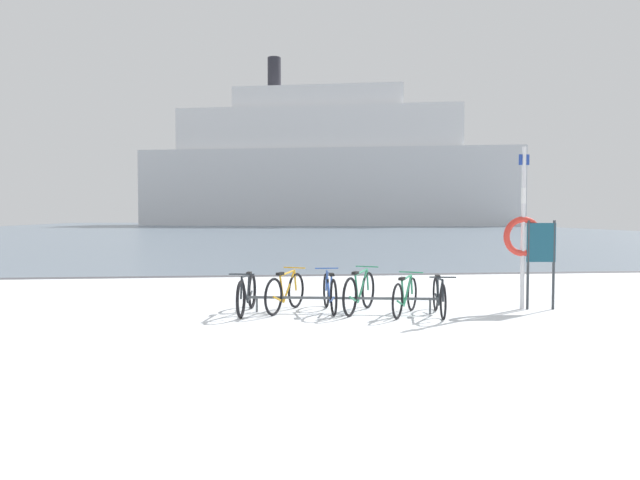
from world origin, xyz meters
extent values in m
cube|color=silver|center=(0.00, -1.00, -0.04)|extent=(80.00, 22.00, 0.08)
cube|color=slate|center=(0.00, 65.00, -0.04)|extent=(80.00, 110.00, 0.08)
cube|color=#47474C|center=(0.00, 10.00, -0.02)|extent=(80.00, 0.50, 0.05)
cylinder|color=#4C5156|center=(0.48, 3.31, 0.28)|extent=(3.53, 0.65, 0.05)
cylinder|color=#4C5156|center=(-1.10, 3.58, 0.14)|extent=(0.04, 0.04, 0.28)
cylinder|color=#4C5156|center=(2.07, 3.04, 0.14)|extent=(0.04, 0.04, 0.28)
torus|color=black|center=(-1.38, 2.98, 0.34)|extent=(0.17, 0.67, 0.67)
torus|color=black|center=(-1.20, 4.04, 0.34)|extent=(0.17, 0.67, 0.67)
cylinder|color=#1E2328|center=(-1.32, 3.33, 0.45)|extent=(0.13, 0.56, 0.56)
cylinder|color=#1E2328|center=(-1.26, 3.67, 0.43)|extent=(0.07, 0.20, 0.50)
cylinder|color=#1E2328|center=(-1.31, 3.41, 0.70)|extent=(0.15, 0.70, 0.08)
cylinder|color=#1E2328|center=(-1.24, 3.82, 0.26)|extent=(0.11, 0.47, 0.19)
cylinder|color=#1E2328|center=(-1.37, 3.02, 0.53)|extent=(0.06, 0.12, 0.39)
cube|color=black|center=(-1.25, 3.75, 0.71)|extent=(0.11, 0.21, 0.05)
cylinder|color=#1E2328|center=(-1.37, 3.06, 0.77)|extent=(0.46, 0.10, 0.02)
torus|color=black|center=(-0.34, 4.02, 0.34)|extent=(0.37, 0.63, 0.69)
torus|color=black|center=(-0.80, 3.17, 0.34)|extent=(0.37, 0.63, 0.69)
cylinder|color=gold|center=(-0.49, 3.74, 0.47)|extent=(0.27, 0.47, 0.58)
cylinder|color=gold|center=(-0.64, 3.47, 0.44)|extent=(0.12, 0.18, 0.52)
cylinder|color=gold|center=(-0.52, 3.68, 0.72)|extent=(0.33, 0.57, 0.08)
cylinder|color=gold|center=(-0.70, 3.35, 0.27)|extent=(0.23, 0.39, 0.19)
cylinder|color=gold|center=(-0.36, 3.99, 0.54)|extent=(0.08, 0.11, 0.41)
cube|color=black|center=(-0.67, 3.40, 0.74)|extent=(0.17, 0.21, 0.05)
cylinder|color=gold|center=(-0.37, 3.96, 0.79)|extent=(0.42, 0.24, 0.02)
torus|color=black|center=(0.25, 3.99, 0.34)|extent=(0.06, 0.68, 0.67)
torus|color=black|center=(0.28, 3.02, 0.34)|extent=(0.06, 0.68, 0.67)
cylinder|color=#3359B2|center=(0.26, 3.67, 0.46)|extent=(0.05, 0.51, 0.57)
cylinder|color=#3359B2|center=(0.27, 3.36, 0.44)|extent=(0.04, 0.18, 0.51)
cylinder|color=#3359B2|center=(0.26, 3.60, 0.71)|extent=(0.05, 0.63, 0.08)
cylinder|color=#3359B2|center=(0.27, 3.22, 0.26)|extent=(0.05, 0.43, 0.19)
cylinder|color=#3359B2|center=(0.25, 3.95, 0.53)|extent=(0.04, 0.11, 0.40)
cube|color=black|center=(0.27, 3.28, 0.72)|extent=(0.08, 0.20, 0.05)
cylinder|color=#3359B2|center=(0.25, 3.91, 0.78)|extent=(0.46, 0.04, 0.02)
torus|color=black|center=(1.06, 3.83, 0.36)|extent=(0.38, 0.65, 0.71)
torus|color=black|center=(0.56, 2.92, 0.36)|extent=(0.38, 0.65, 0.71)
cylinder|color=#2D8C60|center=(0.90, 3.54, 0.48)|extent=(0.29, 0.50, 0.60)
cylinder|color=#2D8C60|center=(0.73, 3.24, 0.46)|extent=(0.12, 0.18, 0.54)
cylinder|color=#2D8C60|center=(0.86, 3.47, 0.75)|extent=(0.36, 0.61, 0.09)
cylinder|color=#2D8C60|center=(0.66, 3.12, 0.28)|extent=(0.25, 0.42, 0.19)
cylinder|color=#2D8C60|center=(1.04, 3.80, 0.56)|extent=(0.09, 0.12, 0.42)
cube|color=black|center=(0.69, 3.17, 0.76)|extent=(0.17, 0.21, 0.05)
cylinder|color=#2D8C60|center=(1.02, 3.76, 0.82)|extent=(0.41, 0.24, 0.02)
torus|color=black|center=(1.84, 3.46, 0.32)|extent=(0.35, 0.57, 0.64)
torus|color=black|center=(1.35, 2.59, 0.32)|extent=(0.35, 0.57, 0.64)
cylinder|color=#2D8C60|center=(1.68, 3.18, 0.43)|extent=(0.29, 0.48, 0.54)
cylinder|color=#2D8C60|center=(1.52, 2.90, 0.41)|extent=(0.12, 0.18, 0.48)
cylinder|color=#2D8C60|center=(1.64, 3.11, 0.67)|extent=(0.35, 0.59, 0.08)
cylinder|color=#2D8C60|center=(1.45, 2.78, 0.25)|extent=(0.25, 0.40, 0.18)
cylinder|color=#2D8C60|center=(1.82, 3.43, 0.50)|extent=(0.09, 0.11, 0.38)
cube|color=black|center=(1.48, 2.83, 0.68)|extent=(0.17, 0.21, 0.05)
cylinder|color=#2D8C60|center=(1.80, 3.40, 0.74)|extent=(0.41, 0.25, 0.02)
torus|color=black|center=(2.11, 2.43, 0.32)|extent=(0.15, 0.63, 0.63)
torus|color=black|center=(2.28, 3.41, 0.32)|extent=(0.15, 0.63, 0.63)
cylinder|color=#1E2328|center=(2.17, 2.75, 0.43)|extent=(0.12, 0.52, 0.54)
cylinder|color=#1E2328|center=(2.22, 3.07, 0.41)|extent=(0.07, 0.19, 0.48)
cylinder|color=#1E2328|center=(2.18, 2.82, 0.67)|extent=(0.15, 0.65, 0.08)
cylinder|color=#1E2328|center=(2.25, 3.20, 0.25)|extent=(0.11, 0.43, 0.18)
cylinder|color=#1E2328|center=(2.12, 2.47, 0.50)|extent=(0.05, 0.11, 0.38)
cube|color=black|center=(2.24, 3.14, 0.68)|extent=(0.11, 0.21, 0.05)
cylinder|color=#1E2328|center=(2.12, 2.50, 0.74)|extent=(0.46, 0.10, 0.02)
cylinder|color=#33383D|center=(4.09, 3.37, 0.86)|extent=(0.05, 0.05, 1.72)
cylinder|color=#33383D|center=(4.58, 3.32, 0.86)|extent=(0.05, 0.05, 1.72)
cube|color=navy|center=(4.34, 3.34, 1.29)|extent=(0.55, 0.09, 0.75)
cylinder|color=silver|center=(4.00, 3.41, 1.56)|extent=(0.08, 0.08, 3.13)
cylinder|color=white|center=(4.00, 3.41, 2.19)|extent=(0.09, 0.09, 0.30)
torus|color=red|center=(4.00, 3.41, 1.41)|extent=(0.77, 0.12, 0.77)
cube|color=navy|center=(4.00, 3.41, 2.88)|extent=(0.20, 0.03, 0.20)
cube|color=silver|center=(10.21, 87.30, 6.00)|extent=(60.96, 25.39, 12.01)
cube|color=white|center=(8.75, 87.64, 15.31)|extent=(45.99, 20.22, 6.60)
cube|color=white|center=(8.75, 87.64, 20.29)|extent=(28.12, 14.37, 3.36)
cylinder|color=#26262D|center=(1.48, 89.34, 24.67)|extent=(2.18, 2.18, 5.40)
camera|label=1|loc=(-1.05, -7.34, 1.84)|focal=32.77mm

